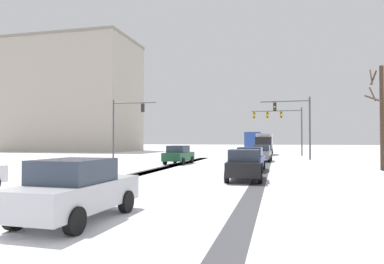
% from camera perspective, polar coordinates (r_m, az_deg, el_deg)
% --- Properties ---
extents(wheel_track_left_lane, '(0.74, 36.57, 0.01)m').
position_cam_1_polar(wheel_track_left_lane, '(22.63, 11.40, -6.64)').
color(wheel_track_left_lane, '#4C4C51').
rests_on(wheel_track_left_lane, ground).
extents(wheel_track_right_lane, '(1.19, 36.57, 0.01)m').
position_cam_1_polar(wheel_track_right_lane, '(24.13, -6.83, -6.32)').
color(wheel_track_right_lane, '#4C4C51').
rests_on(wheel_track_right_lane, ground).
extents(wheel_track_center, '(0.86, 36.57, 0.01)m').
position_cam_1_polar(wheel_track_center, '(24.07, -6.45, -6.33)').
color(wheel_track_center, '#4C4C51').
rests_on(wheel_track_center, ground).
extents(sidewalk_kerb_right, '(4.00, 36.57, 0.12)m').
position_cam_1_polar(sidewalk_kerb_right, '(21.45, 26.24, -6.68)').
color(sidewalk_kerb_right, white).
rests_on(sidewalk_kerb_right, ground).
extents(traffic_signal_far_right, '(6.77, 0.57, 6.50)m').
position_cam_1_polar(traffic_signal_far_right, '(49.32, 14.30, 1.88)').
color(traffic_signal_far_right, '#47474C').
rests_on(traffic_signal_far_right, ground).
extents(traffic_signal_near_left, '(5.03, 0.38, 6.50)m').
position_cam_1_polar(traffic_signal_near_left, '(38.70, -10.93, 2.05)').
color(traffic_signal_near_left, '#47474C').
rests_on(traffic_signal_near_left, ground).
extents(traffic_signal_near_right, '(5.01, 0.39, 6.50)m').
position_cam_1_polar(traffic_signal_near_right, '(37.29, 16.61, 2.20)').
color(traffic_signal_near_right, '#47474C').
rests_on(traffic_signal_near_right, ground).
extents(car_grey_lead, '(1.98, 4.17, 1.62)m').
position_cam_1_polar(car_grey_lead, '(35.30, 11.29, -3.39)').
color(car_grey_lead, slate).
rests_on(car_grey_lead, ground).
extents(car_dark_green_second, '(2.01, 4.19, 1.62)m').
position_cam_1_polar(car_dark_green_second, '(30.98, -2.20, -3.71)').
color(car_dark_green_second, '#194C2D').
rests_on(car_dark_green_second, ground).
extents(car_blue_third, '(1.92, 4.14, 1.62)m').
position_cam_1_polar(car_blue_third, '(24.40, 9.48, -4.34)').
color(car_blue_third, '#233899').
rests_on(car_blue_third, ground).
extents(car_black_fourth, '(2.00, 4.18, 1.62)m').
position_cam_1_polar(car_black_fourth, '(18.60, 8.51, -5.30)').
color(car_black_fourth, black).
rests_on(car_black_fourth, ground).
extents(car_silver_fifth, '(1.94, 4.15, 1.62)m').
position_cam_1_polar(car_silver_fifth, '(9.80, -18.40, -8.88)').
color(car_silver_fifth, '#B7BABF').
rests_on(car_silver_fifth, ground).
extents(bus_oncoming, '(2.96, 11.08, 3.38)m').
position_cam_1_polar(bus_oncoming, '(60.84, 9.96, -1.40)').
color(bus_oncoming, '#284793').
rests_on(bus_oncoming, ground).
extents(box_truck_delivery, '(2.36, 7.42, 3.02)m').
position_cam_1_polar(box_truck_delivery, '(51.40, 11.71, -1.81)').
color(box_truck_delivery, black).
rests_on(box_truck_delivery, ground).
extents(bare_tree_sidewalk_mid, '(2.06, 1.80, 7.19)m').
position_cam_1_polar(bare_tree_sidewalk_mid, '(27.09, 28.50, 2.53)').
color(bare_tree_sidewalk_mid, '#423023').
rests_on(bare_tree_sidewalk_mid, ground).
extents(office_building_far_left_block, '(24.51, 14.34, 21.09)m').
position_cam_1_polar(office_building_far_left_block, '(71.72, -19.05, 5.53)').
color(office_building_far_left_block, '#A89E8E').
rests_on(office_building_far_left_block, ground).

